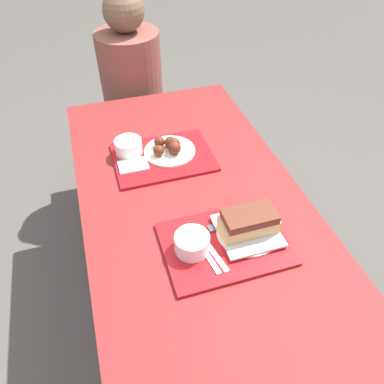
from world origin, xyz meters
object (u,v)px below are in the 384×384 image
tray_far (163,157)px  brisket_sandwich_plate (248,225)px  tray_near (225,244)px  bowl_coleslaw_far (128,146)px  wings_plate_far (169,148)px  person_seated_across (131,76)px  bowl_coleslaw_near (192,242)px

tray_far → brisket_sandwich_plate: 0.49m
tray_near → bowl_coleslaw_far: (-0.20, 0.54, 0.04)m
bowl_coleslaw_far → wings_plate_far: wings_plate_far is taller
bowl_coleslaw_far → person_seated_across: bearing=79.0°
tray_near → wings_plate_far: 0.50m
tray_far → wings_plate_far: wings_plate_far is taller
tray_near → bowl_coleslaw_far: size_ratio=3.60×
bowl_coleslaw_near → brisket_sandwich_plate: (0.19, 0.01, 0.01)m
brisket_sandwich_plate → person_seated_across: size_ratio=0.26×
tray_near → bowl_coleslaw_near: bearing=177.1°
brisket_sandwich_plate → bowl_coleslaw_far: brisket_sandwich_plate is taller
person_seated_across → bowl_coleslaw_far: bearing=-101.0°
tray_near → brisket_sandwich_plate: 0.09m
tray_far → bowl_coleslaw_near: 0.48m
tray_near → bowl_coleslaw_near: 0.11m
wings_plate_far → bowl_coleslaw_far: bearing=164.1°
bowl_coleslaw_near → brisket_sandwich_plate: brisket_sandwich_plate is taller
tray_far → bowl_coleslaw_far: bowl_coleslaw_far is taller
brisket_sandwich_plate → person_seated_across: bearing=97.2°
bowl_coleslaw_near → bowl_coleslaw_far: bearing=100.1°
bowl_coleslaw_near → brisket_sandwich_plate: bearing=3.0°
brisket_sandwich_plate → bowl_coleslaw_far: (-0.28, 0.53, -0.01)m
bowl_coleslaw_far → wings_plate_far: (0.15, -0.04, -0.01)m
bowl_coleslaw_near → person_seated_across: bearing=88.4°
wings_plate_far → tray_far: bearing=-146.7°
tray_far → person_seated_across: size_ratio=0.51×
bowl_coleslaw_near → wings_plate_far: size_ratio=0.52×
bowl_coleslaw_near → brisket_sandwich_plate: 0.19m
bowl_coleslaw_near → bowl_coleslaw_far: same height
tray_far → tray_near: bearing=-80.9°
tray_near → wings_plate_far: wings_plate_far is taller
brisket_sandwich_plate → person_seated_across: person_seated_across is taller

